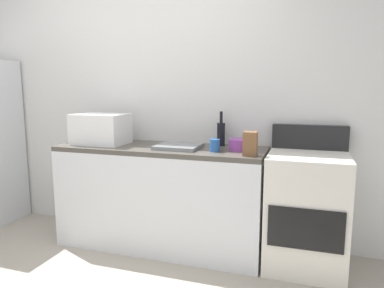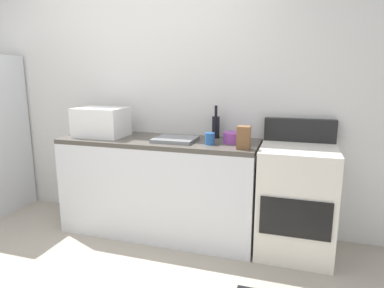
# 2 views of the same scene
# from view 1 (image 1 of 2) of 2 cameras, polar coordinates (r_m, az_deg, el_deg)

# --- Properties ---
(wall_back) EXTENTS (5.00, 0.10, 2.60)m
(wall_back) POSITION_cam_1_polar(r_m,az_deg,el_deg) (3.51, -7.38, 7.21)
(wall_back) COLOR silver
(wall_back) RESTS_ON ground_plane
(kitchen_counter) EXTENTS (1.80, 0.60, 0.90)m
(kitchen_counter) POSITION_cam_1_polar(r_m,az_deg,el_deg) (3.21, -4.87, -8.34)
(kitchen_counter) COLOR silver
(kitchen_counter) RESTS_ON ground_plane
(stove_oven) EXTENTS (0.60, 0.61, 1.10)m
(stove_oven) POSITION_cam_1_polar(r_m,az_deg,el_deg) (2.98, 17.71, -9.84)
(stove_oven) COLOR silver
(stove_oven) RESTS_ON ground_plane
(microwave) EXTENTS (0.46, 0.34, 0.27)m
(microwave) POSITION_cam_1_polar(r_m,az_deg,el_deg) (3.33, -14.31, 2.34)
(microwave) COLOR white
(microwave) RESTS_ON kitchen_counter
(sink_basin) EXTENTS (0.36, 0.32, 0.03)m
(sink_basin) POSITION_cam_1_polar(r_m,az_deg,el_deg) (3.00, -2.17, -0.40)
(sink_basin) COLOR slate
(sink_basin) RESTS_ON kitchen_counter
(wine_bottle) EXTENTS (0.07, 0.07, 0.30)m
(wine_bottle) POSITION_cam_1_polar(r_m,az_deg,el_deg) (3.14, 4.64, 1.73)
(wine_bottle) COLOR black
(wine_bottle) RESTS_ON kitchen_counter
(coffee_mug) EXTENTS (0.08, 0.08, 0.10)m
(coffee_mug) POSITION_cam_1_polar(r_m,az_deg,el_deg) (2.85, 3.65, -0.21)
(coffee_mug) COLOR #2659A5
(coffee_mug) RESTS_ON kitchen_counter
(knife_block) EXTENTS (0.10, 0.10, 0.18)m
(knife_block) POSITION_cam_1_polar(r_m,az_deg,el_deg) (2.70, 9.27, 0.05)
(knife_block) COLOR brown
(knife_block) RESTS_ON kitchen_counter
(mixing_bowl) EXTENTS (0.19, 0.19, 0.09)m
(mixing_bowl) POSITION_cam_1_polar(r_m,az_deg,el_deg) (2.94, 7.72, -0.08)
(mixing_bowl) COLOR purple
(mixing_bowl) RESTS_ON kitchen_counter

